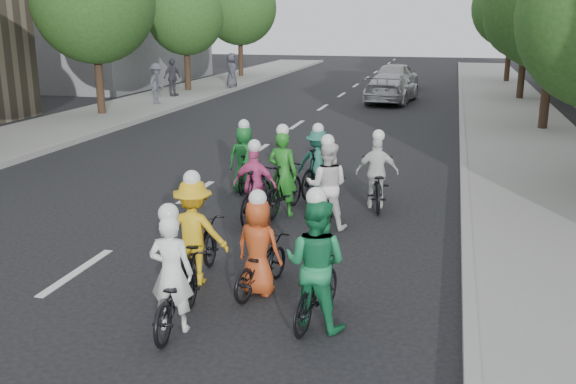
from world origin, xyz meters
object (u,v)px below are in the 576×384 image
at_px(cyclist_9, 245,165).
at_px(follow_car_trail, 396,76).
at_px(cyclist_0, 175,288).
at_px(spectator_1, 172,77).
at_px(cyclist_6, 327,194).
at_px(follow_car_lead, 392,88).
at_px(cyclist_8, 377,180).
at_px(cyclist_2, 196,241).
at_px(cyclist_7, 318,167).
at_px(cyclist_1, 316,273).
at_px(cyclist_3, 256,191).
at_px(spectator_2, 232,70).
at_px(cyclist_5, 284,183).
at_px(spectator_0, 157,84).
at_px(cyclist_4, 260,257).

relative_size(cyclist_9, follow_car_trail, 0.37).
distance_m(cyclist_0, spectator_1, 24.71).
bearing_deg(cyclist_6, follow_car_lead, -91.37).
height_order(cyclist_8, spectator_1, spectator_1).
distance_m(cyclist_0, cyclist_2, 1.52).
bearing_deg(cyclist_7, cyclist_0, 97.60).
bearing_deg(spectator_1, cyclist_1, -130.30).
xyz_separation_m(cyclist_6, follow_car_lead, (-0.62, 19.30, 0.05)).
relative_size(cyclist_3, spectator_2, 0.96).
height_order(cyclist_0, cyclist_6, cyclist_6).
bearing_deg(spectator_1, cyclist_5, -128.09).
height_order(cyclist_5, cyclist_7, cyclist_5).
xyz_separation_m(cyclist_1, cyclist_6, (-0.63, 4.07, -0.07)).
height_order(cyclist_0, spectator_2, spectator_2).
bearing_deg(cyclist_0, cyclist_6, -109.50).
height_order(cyclist_6, cyclist_9, cyclist_6).
xyz_separation_m(cyclist_7, spectator_0, (-10.09, 12.83, 0.40)).
distance_m(cyclist_7, spectator_0, 16.33).
distance_m(cyclist_2, spectator_2, 26.85).
bearing_deg(cyclist_5, spectator_0, -45.85).
relative_size(cyclist_3, spectator_1, 0.99).
bearing_deg(cyclist_9, cyclist_5, 126.28).
relative_size(cyclist_1, spectator_1, 1.03).
relative_size(cyclist_2, cyclist_5, 0.94).
bearing_deg(spectator_1, spectator_2, 2.52).
distance_m(cyclist_0, spectator_2, 28.36).
xyz_separation_m(cyclist_4, follow_car_trail, (-0.51, 28.02, 0.23)).
height_order(cyclist_3, cyclist_8, cyclist_8).
distance_m(cyclist_5, cyclist_8, 2.06).
xyz_separation_m(cyclist_0, cyclist_1, (1.76, 0.52, 0.17)).
bearing_deg(cyclist_6, follow_car_trail, -91.15).
xyz_separation_m(cyclist_2, cyclist_6, (1.44, 3.10, 0.01)).
bearing_deg(cyclist_6, cyclist_5, -35.49).
xyz_separation_m(cyclist_4, spectator_0, (-10.35, 18.30, 0.51)).
relative_size(cyclist_4, cyclist_5, 0.85).
relative_size(cyclist_7, spectator_1, 1.05).
bearing_deg(spectator_2, cyclist_4, -170.86).
height_order(cyclist_1, cyclist_9, cyclist_1).
distance_m(cyclist_6, spectator_2, 24.46).
relative_size(cyclist_2, cyclist_3, 0.97).
relative_size(cyclist_9, spectator_1, 0.92).
height_order(cyclist_4, cyclist_9, cyclist_9).
height_order(cyclist_5, cyclist_6, cyclist_5).
height_order(spectator_0, spectator_2, spectator_2).
distance_m(cyclist_1, cyclist_6, 4.12).
bearing_deg(cyclist_3, cyclist_2, 92.54).
height_order(follow_car_trail, spectator_1, spectator_1).
distance_m(cyclist_9, spectator_0, 15.40).
xyz_separation_m(cyclist_0, cyclist_9, (-1.23, 6.75, 0.08)).
bearing_deg(cyclist_3, cyclist_8, -141.40).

